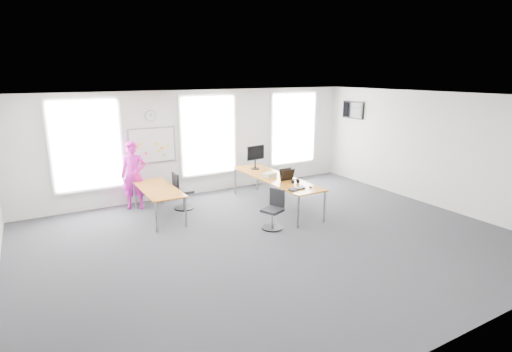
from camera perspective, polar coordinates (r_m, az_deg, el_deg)
floor at (r=8.63m, az=2.24°, el=-9.09°), size 10.00×10.00×0.00m
ceiling at (r=7.92m, az=2.46°, el=11.21°), size 10.00×10.00×0.00m
wall_back at (r=11.66m, az=-8.20°, el=4.71°), size 10.00×0.00×10.00m
wall_front at (r=5.37m, az=25.93°, el=-8.35°), size 10.00×0.00×10.00m
wall_right at (r=11.56m, az=23.88°, el=3.53°), size 0.00×10.00×10.00m
window_left at (r=10.87m, az=-23.05°, el=4.06°), size 1.60×0.06×2.20m
window_mid at (r=11.71m, az=-6.82°, el=5.79°), size 1.60×0.06×2.20m
window_right at (r=13.16m, az=5.35°, el=6.79°), size 1.60×0.06×2.20m
desk_right at (r=10.51m, az=2.75°, el=-0.43°), size 0.88×3.28×0.80m
desk_left at (r=10.02m, az=-13.81°, el=-2.02°), size 0.81×2.02×0.74m
chair_right at (r=9.13m, az=2.54°, el=-5.08°), size 0.54×0.54×0.90m
chair_left at (r=10.55m, az=-10.61°, el=-2.42°), size 0.52×0.52×0.97m
person at (r=10.77m, az=-17.08°, el=0.08°), size 0.76×0.64×1.77m
whiteboard at (r=11.20m, az=-14.59°, el=4.25°), size 1.20×0.03×0.90m
wall_clock at (r=11.09m, az=-14.85°, el=8.32°), size 0.30×0.04×0.30m
tv at (r=13.39m, az=13.71°, el=9.16°), size 0.06×0.90×0.55m
keyboard at (r=9.42m, az=5.87°, el=-1.86°), size 0.49×0.29×0.02m
mouse at (r=9.58m, az=7.79°, el=-1.59°), size 0.10×0.13×0.04m
lens_cap at (r=9.78m, az=6.62°, el=-1.32°), size 0.06×0.06×0.01m
headphones at (r=9.92m, az=5.61°, el=-0.77°), size 0.20×0.10×0.12m
laptop_sleeve at (r=10.17m, az=4.42°, el=0.19°), size 0.37×0.21×0.30m
paper_stack at (r=10.48m, az=1.88°, el=0.15°), size 0.39×0.33×0.12m
monitor at (r=11.30m, az=-0.09°, el=3.01°), size 0.60×0.25×0.67m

